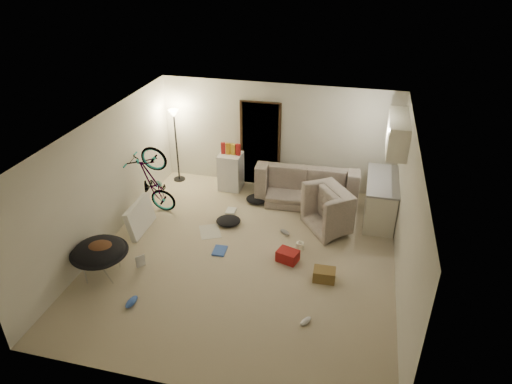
% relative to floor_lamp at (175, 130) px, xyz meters
% --- Properties ---
extents(floor, '(5.50, 6.00, 0.02)m').
position_rel_floor_lamp_xyz_m(floor, '(2.40, -2.65, -1.32)').
color(floor, '#BBAD90').
rests_on(floor, ground).
extents(ceiling, '(5.50, 6.00, 0.02)m').
position_rel_floor_lamp_xyz_m(ceiling, '(2.40, -2.65, 1.20)').
color(ceiling, white).
rests_on(ceiling, wall_back).
extents(wall_back, '(5.50, 0.02, 2.50)m').
position_rel_floor_lamp_xyz_m(wall_back, '(2.40, 0.36, -0.06)').
color(wall_back, beige).
rests_on(wall_back, floor).
extents(wall_front, '(5.50, 0.02, 2.50)m').
position_rel_floor_lamp_xyz_m(wall_front, '(2.40, -5.66, -0.06)').
color(wall_front, beige).
rests_on(wall_front, floor).
extents(wall_left, '(0.02, 6.00, 2.50)m').
position_rel_floor_lamp_xyz_m(wall_left, '(-0.36, -2.65, -0.06)').
color(wall_left, beige).
rests_on(wall_left, floor).
extents(wall_right, '(0.02, 6.00, 2.50)m').
position_rel_floor_lamp_xyz_m(wall_right, '(5.16, -2.65, -0.06)').
color(wall_right, beige).
rests_on(wall_right, floor).
extents(doorway, '(0.85, 0.10, 2.04)m').
position_rel_floor_lamp_xyz_m(doorway, '(2.00, 0.32, -0.29)').
color(doorway, black).
rests_on(doorway, floor).
extents(door_trim, '(0.97, 0.04, 2.10)m').
position_rel_floor_lamp_xyz_m(door_trim, '(2.00, 0.29, -0.29)').
color(door_trim, '#312011').
rests_on(door_trim, floor).
extents(floor_lamp, '(0.28, 0.28, 1.81)m').
position_rel_floor_lamp_xyz_m(floor_lamp, '(0.00, 0.00, 0.00)').
color(floor_lamp, black).
rests_on(floor_lamp, floor).
extents(kitchen_counter, '(0.60, 1.50, 0.88)m').
position_rel_floor_lamp_xyz_m(kitchen_counter, '(4.83, -0.65, -0.87)').
color(kitchen_counter, beige).
rests_on(kitchen_counter, floor).
extents(counter_top, '(0.64, 1.54, 0.04)m').
position_rel_floor_lamp_xyz_m(counter_top, '(4.83, -0.65, -0.41)').
color(counter_top, gray).
rests_on(counter_top, kitchen_counter).
extents(kitchen_uppers, '(0.38, 1.40, 0.65)m').
position_rel_floor_lamp_xyz_m(kitchen_uppers, '(4.96, -0.65, 0.64)').
color(kitchen_uppers, beige).
rests_on(kitchen_uppers, wall_right).
extents(sofa, '(2.32, 1.00, 0.66)m').
position_rel_floor_lamp_xyz_m(sofa, '(3.21, -0.20, -0.97)').
color(sofa, '#3D453D').
rests_on(sofa, floor).
extents(armchair, '(1.36, 1.39, 0.69)m').
position_rel_floor_lamp_xyz_m(armchair, '(4.07, -1.17, -0.96)').
color(armchair, '#3D453D').
rests_on(armchair, floor).
extents(bicycle, '(1.68, 0.78, 0.96)m').
position_rel_floor_lamp_xyz_m(bicycle, '(0.10, -1.58, -0.87)').
color(bicycle, black).
rests_on(bicycle, floor).
extents(book_asset, '(0.30, 0.30, 0.02)m').
position_rel_floor_lamp_xyz_m(book_asset, '(0.57, -3.48, -1.30)').
color(book_asset, maroon).
rests_on(book_asset, floor).
extents(mini_fridge, '(0.53, 0.53, 0.88)m').
position_rel_floor_lamp_xyz_m(mini_fridge, '(1.38, -0.10, -0.87)').
color(mini_fridge, white).
rests_on(mini_fridge, floor).
extents(snack_box_0, '(0.12, 0.09, 0.30)m').
position_rel_floor_lamp_xyz_m(snack_box_0, '(1.21, -0.10, -0.31)').
color(snack_box_0, maroon).
rests_on(snack_box_0, mini_fridge).
extents(snack_box_1, '(0.10, 0.07, 0.30)m').
position_rel_floor_lamp_xyz_m(snack_box_1, '(1.33, -0.10, -0.31)').
color(snack_box_1, orange).
rests_on(snack_box_1, mini_fridge).
extents(snack_box_2, '(0.11, 0.08, 0.30)m').
position_rel_floor_lamp_xyz_m(snack_box_2, '(1.45, -0.10, -0.31)').
color(snack_box_2, gold).
rests_on(snack_box_2, mini_fridge).
extents(snack_box_3, '(0.11, 0.09, 0.30)m').
position_rel_floor_lamp_xyz_m(snack_box_3, '(1.57, -0.10, -0.31)').
color(snack_box_3, maroon).
rests_on(snack_box_3, mini_fridge).
extents(saucer_chair, '(0.99, 0.99, 0.70)m').
position_rel_floor_lamp_xyz_m(saucer_chair, '(0.10, -3.80, -0.89)').
color(saucer_chair, silver).
rests_on(saucer_chair, floor).
extents(hoodie, '(0.60, 0.56, 0.22)m').
position_rel_floor_lamp_xyz_m(hoodie, '(0.15, -3.83, -0.69)').
color(hoodie, brown).
rests_on(hoodie, saucer_chair).
extents(sofa_drape, '(0.66, 0.58, 0.28)m').
position_rel_floor_lamp_xyz_m(sofa_drape, '(2.26, -0.20, -0.77)').
color(sofa_drape, black).
rests_on(sofa_drape, sofa).
extents(tv_box, '(0.26, 0.95, 0.63)m').
position_rel_floor_lamp_xyz_m(tv_box, '(0.10, -2.29, -1.00)').
color(tv_box, silver).
rests_on(tv_box, floor).
extents(drink_case_a, '(0.39, 0.28, 0.22)m').
position_rel_floor_lamp_xyz_m(drink_case_a, '(3.93, -2.99, -1.20)').
color(drink_case_a, brown).
rests_on(drink_case_a, floor).
extents(drink_case_b, '(0.44, 0.38, 0.22)m').
position_rel_floor_lamp_xyz_m(drink_case_b, '(3.21, -2.60, -1.20)').
color(drink_case_b, maroon).
rests_on(drink_case_b, floor).
extents(juicer, '(0.15, 0.15, 0.21)m').
position_rel_floor_lamp_xyz_m(juicer, '(3.38, -2.19, -1.22)').
color(juicer, white).
rests_on(juicer, floor).
extents(newspaper, '(0.59, 0.65, 0.01)m').
position_rel_floor_lamp_xyz_m(newspaper, '(1.49, -2.03, -1.30)').
color(newspaper, '#B8B5A9').
rests_on(newspaper, floor).
extents(book_blue, '(0.26, 0.34, 0.03)m').
position_rel_floor_lamp_xyz_m(book_blue, '(1.89, -2.63, -1.29)').
color(book_blue, '#3257B8').
rests_on(book_blue, floor).
extents(book_white, '(0.21, 0.27, 0.02)m').
position_rel_floor_lamp_xyz_m(book_white, '(1.68, -1.15, -1.29)').
color(book_white, silver).
rests_on(book_white, floor).
extents(shoe_0, '(0.31, 0.15, 0.11)m').
position_rel_floor_lamp_xyz_m(shoe_0, '(2.56, -0.40, -1.25)').
color(shoe_0, '#3257B8').
rests_on(shoe_0, floor).
extents(shoe_1, '(0.25, 0.22, 0.09)m').
position_rel_floor_lamp_xyz_m(shoe_1, '(3.00, -1.75, -1.26)').
color(shoe_1, slate).
rests_on(shoe_1, floor).
extents(shoe_2, '(0.16, 0.31, 0.11)m').
position_rel_floor_lamp_xyz_m(shoe_2, '(0.93, -4.36, -1.25)').
color(shoe_2, '#3257B8').
rests_on(shoe_2, floor).
extents(shoe_4, '(0.21, 0.26, 0.09)m').
position_rel_floor_lamp_xyz_m(shoe_4, '(3.77, -4.10, -1.26)').
color(shoe_4, white).
rests_on(shoe_4, floor).
extents(clothes_lump_a, '(0.61, 0.55, 0.17)m').
position_rel_floor_lamp_xyz_m(clothes_lump_a, '(1.78, -1.67, -1.22)').
color(clothes_lump_a, black).
rests_on(clothes_lump_a, floor).
extents(clothes_lump_b, '(0.54, 0.48, 0.15)m').
position_rel_floor_lamp_xyz_m(clothes_lump_b, '(2.14, -0.62, -1.23)').
color(clothes_lump_b, black).
rests_on(clothes_lump_b, floor).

